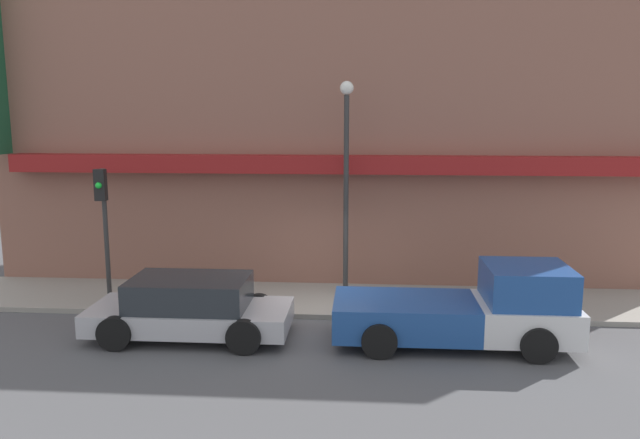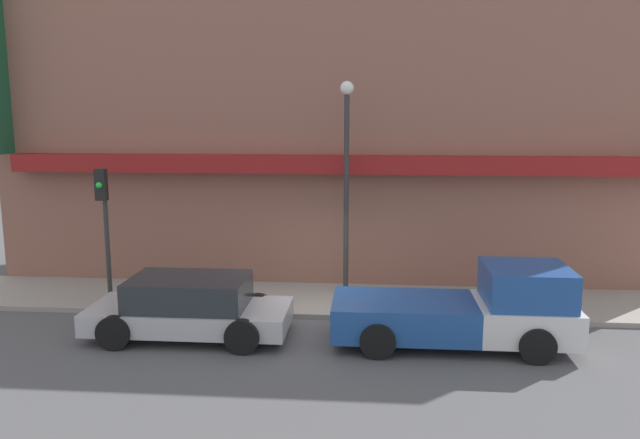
{
  "view_description": "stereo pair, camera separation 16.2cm",
  "coord_description": "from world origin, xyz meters",
  "px_view_note": "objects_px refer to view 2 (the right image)",
  "views": [
    {
      "loc": [
        1.07,
        -14.78,
        5.11
      ],
      "look_at": [
        -0.1,
        1.16,
        2.33
      ],
      "focal_mm": 35.0,
      "sensor_mm": 36.0,
      "label": 1
    },
    {
      "loc": [
        1.24,
        -14.77,
        5.11
      ],
      "look_at": [
        -0.1,
        1.16,
        2.33
      ],
      "focal_mm": 35.0,
      "sensor_mm": 36.0,
      "label": 2
    }
  ],
  "objects_px": {
    "parked_car": "(190,307)",
    "fire_hydrant": "(465,301)",
    "pickup_truck": "(469,310)",
    "street_lamp": "(346,165)",
    "traffic_light": "(104,211)"
  },
  "relations": [
    {
      "from": "fire_hydrant",
      "to": "traffic_light",
      "type": "height_order",
      "value": "traffic_light"
    },
    {
      "from": "pickup_truck",
      "to": "parked_car",
      "type": "height_order",
      "value": "pickup_truck"
    },
    {
      "from": "pickup_truck",
      "to": "parked_car",
      "type": "bearing_deg",
      "value": 178.77
    },
    {
      "from": "parked_car",
      "to": "fire_hydrant",
      "type": "distance_m",
      "value": 6.76
    },
    {
      "from": "traffic_light",
      "to": "parked_car",
      "type": "bearing_deg",
      "value": -34.6
    },
    {
      "from": "street_lamp",
      "to": "traffic_light",
      "type": "bearing_deg",
      "value": -168.25
    },
    {
      "from": "pickup_truck",
      "to": "parked_car",
      "type": "distance_m",
      "value": 6.3
    },
    {
      "from": "traffic_light",
      "to": "fire_hydrant",
      "type": "bearing_deg",
      "value": -0.09
    },
    {
      "from": "pickup_truck",
      "to": "traffic_light",
      "type": "distance_m",
      "value": 9.39
    },
    {
      "from": "fire_hydrant",
      "to": "traffic_light",
      "type": "relative_size",
      "value": 0.17
    },
    {
      "from": "parked_car",
      "to": "traffic_light",
      "type": "height_order",
      "value": "traffic_light"
    },
    {
      "from": "parked_car",
      "to": "fire_hydrant",
      "type": "height_order",
      "value": "parked_car"
    },
    {
      "from": "parked_car",
      "to": "traffic_light",
      "type": "relative_size",
      "value": 1.29
    },
    {
      "from": "pickup_truck",
      "to": "street_lamp",
      "type": "height_order",
      "value": "street_lamp"
    },
    {
      "from": "pickup_truck",
      "to": "fire_hydrant",
      "type": "bearing_deg",
      "value": 82.77
    }
  ]
}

